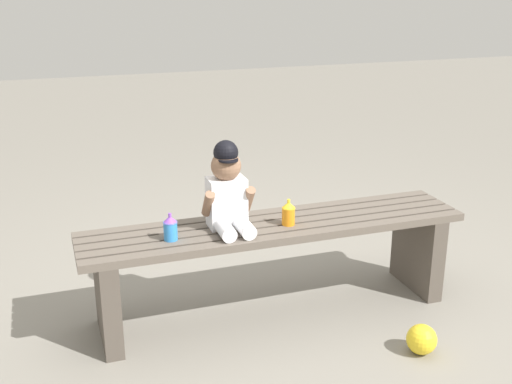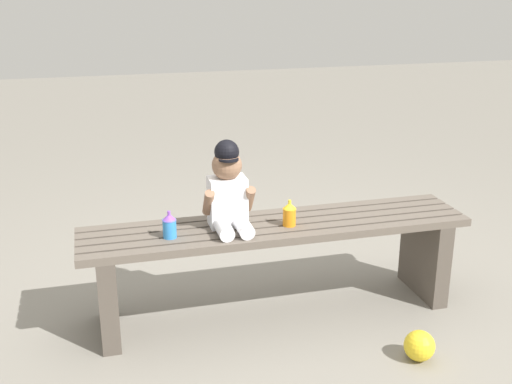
{
  "view_description": "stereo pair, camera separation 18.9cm",
  "coord_description": "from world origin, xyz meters",
  "views": [
    {
      "loc": [
        -0.98,
        -2.59,
        1.56
      ],
      "look_at": [
        -0.11,
        -0.05,
        0.64
      ],
      "focal_mm": 44.83,
      "sensor_mm": 36.0,
      "label": 1
    },
    {
      "loc": [
        -0.8,
        -2.64,
        1.56
      ],
      "look_at": [
        -0.11,
        -0.05,
        0.64
      ],
      "focal_mm": 44.83,
      "sensor_mm": 36.0,
      "label": 2
    }
  ],
  "objects": [
    {
      "name": "ground_plane",
      "position": [
        0.0,
        0.0,
        0.0
      ],
      "size": [
        16.0,
        16.0,
        0.0
      ],
      "primitive_type": "plane",
      "color": "gray"
    },
    {
      "name": "sippy_cup_left",
      "position": [
        -0.5,
        -0.04,
        0.52
      ],
      "size": [
        0.06,
        0.06,
        0.12
      ],
      "color": "#338CE5",
      "rests_on": "park_bench"
    },
    {
      "name": "park_bench",
      "position": [
        0.0,
        0.0,
        0.32
      ],
      "size": [
        1.82,
        0.38,
        0.46
      ],
      "color": "#60564C",
      "rests_on": "ground_plane"
    },
    {
      "name": "sippy_cup_right",
      "position": [
        0.05,
        -0.04,
        0.52
      ],
      "size": [
        0.06,
        0.06,
        0.12
      ],
      "color": "orange",
      "rests_on": "park_bench"
    },
    {
      "name": "toy_ball",
      "position": [
        0.47,
        -0.55,
        0.07
      ],
      "size": [
        0.13,
        0.13,
        0.13
      ],
      "primitive_type": "sphere",
      "color": "yellow",
      "rests_on": "ground_plane"
    },
    {
      "name": "child_figure",
      "position": [
        -0.22,
        0.02,
        0.64
      ],
      "size": [
        0.23,
        0.27,
        0.4
      ],
      "color": "white",
      "rests_on": "park_bench"
    }
  ]
}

